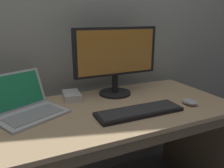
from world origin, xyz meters
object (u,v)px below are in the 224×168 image
Objects in this scene: wired_keyboard at (139,111)px; external_drive_box at (72,96)px; external_monitor at (116,57)px; computer_mouse at (190,102)px; laptop_silver at (27,107)px.

external_drive_box reaches higher than wired_keyboard.
external_monitor is 0.37m from external_drive_box.
computer_mouse is at bearing -47.79° from external_monitor.
external_monitor is 3.62× the size of external_drive_box.
wired_keyboard is 3.10× the size of external_drive_box.
laptop_silver is at bearing -171.38° from external_monitor.
external_monitor is at bearing 120.76° from computer_mouse.
wired_keyboard is 4.79× the size of computer_mouse.
laptop_silver is 2.73× the size of external_drive_box.
computer_mouse is (0.32, -0.35, -0.24)m from external_monitor.
wired_keyboard is at bearing -93.66° from external_monitor.
external_monitor reaches higher than computer_mouse.
computer_mouse is 0.65× the size of external_drive_box.
external_drive_box is (-0.27, 0.38, 0.01)m from wired_keyboard.
laptop_silver reaches higher than computer_mouse.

